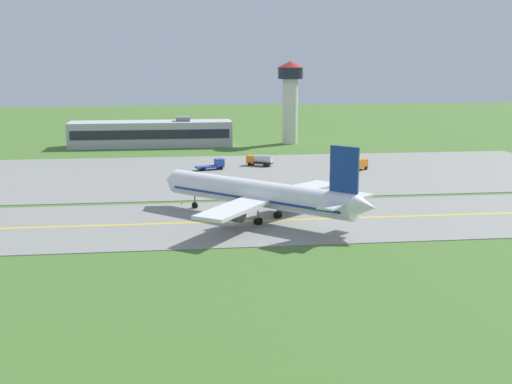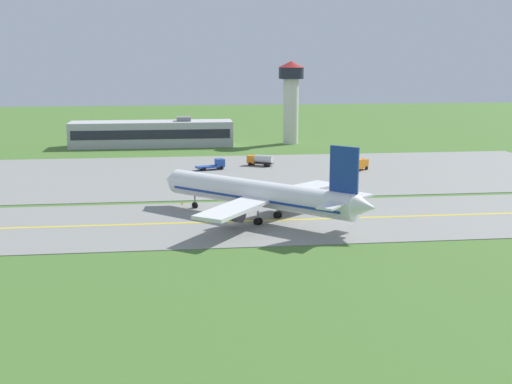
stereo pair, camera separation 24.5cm
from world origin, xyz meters
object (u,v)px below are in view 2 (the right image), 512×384
object	(u,v)px
service_truck_baggage	(358,164)
service_truck_catering	(260,160)
service_truck_fuel	(215,165)
control_tower	(291,94)
airplane_lead	(260,194)

from	to	relation	value
service_truck_baggage	service_truck_catering	xyz separation A→B (m)	(-20.62, 9.17, 0.00)
service_truck_fuel	control_tower	distance (m)	51.29
service_truck_baggage	service_truck_catering	distance (m)	22.57
airplane_lead	service_truck_baggage	xyz separation A→B (m)	(27.14, 41.80, -2.60)
airplane_lead	service_truck_baggage	world-z (taller)	airplane_lead
airplane_lead	service_truck_baggage	bearing A→B (deg)	57.01
airplane_lead	service_truck_baggage	size ratio (longest dim) A/B	5.49
control_tower	service_truck_catering	bearing A→B (deg)	-109.58
service_truck_baggage	control_tower	distance (m)	50.51
airplane_lead	service_truck_catering	xyz separation A→B (m)	(6.52, 50.97, -2.60)
service_truck_fuel	airplane_lead	bearing A→B (deg)	-84.87
service_truck_baggage	control_tower	size ratio (longest dim) A/B	0.24
service_truck_fuel	service_truck_catering	size ratio (longest dim) A/B	1.08
airplane_lead	control_tower	distance (m)	93.05
service_truck_fuel	service_truck_catering	distance (m)	11.40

